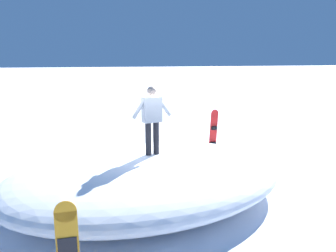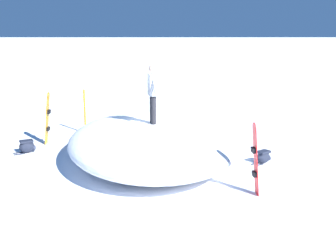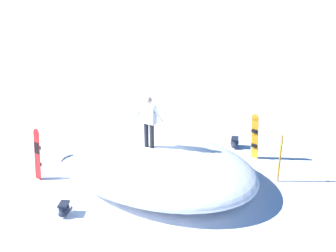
# 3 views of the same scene
# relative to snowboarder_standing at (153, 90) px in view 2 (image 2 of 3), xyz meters

# --- Properties ---
(ground) EXTENTS (240.00, 240.00, 0.00)m
(ground) POSITION_rel_snowboarder_standing_xyz_m (0.01, 0.49, -1.99)
(ground) COLOR white
(snow_mound) EXTENTS (7.31, 5.48, 1.07)m
(snow_mound) POSITION_rel_snowboarder_standing_xyz_m (-0.15, -0.04, -1.46)
(snow_mound) COLOR white
(snow_mound) RESTS_ON ground
(snowboarder_standing) EXTENTS (0.99, 0.31, 1.62)m
(snowboarder_standing) POSITION_rel_snowboarder_standing_xyz_m (0.00, 0.00, 0.00)
(snowboarder_standing) COLOR black
(snowboarder_standing) RESTS_ON snow_mound
(snowboard_primary_upright) EXTENTS (0.27, 0.21, 1.69)m
(snowboard_primary_upright) POSITION_rel_snowboarder_standing_xyz_m (-1.76, -3.41, -1.12)
(snowboard_primary_upright) COLOR orange
(snowboard_primary_upright) RESTS_ON ground
(snowboard_secondary_upright) EXTENTS (0.27, 0.20, 1.67)m
(snowboard_secondary_upright) POSITION_rel_snowboarder_standing_xyz_m (2.60, 2.35, -1.13)
(snowboard_secondary_upright) COLOR red
(snowboard_secondary_upright) RESTS_ON ground
(backpack_near) EXTENTS (0.54, 0.62, 0.36)m
(backpack_near) POSITION_rel_snowboarder_standing_xyz_m (0.27, 3.06, -1.81)
(backpack_near) COLOR #1E2333
(backpack_near) RESTS_ON ground
(backpack_far) EXTENTS (0.52, 0.68, 0.39)m
(backpack_far) POSITION_rel_snowboarder_standing_xyz_m (-0.74, -3.79, -1.79)
(backpack_far) COLOR #1E2333
(backpack_far) RESTS_ON ground
(trail_marker_pole) EXTENTS (0.10, 0.10, 1.56)m
(trail_marker_pole) POSITION_rel_snowboarder_standing_xyz_m (-3.18, -2.49, -1.17)
(trail_marker_pole) COLOR orange
(trail_marker_pole) RESTS_ON ground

